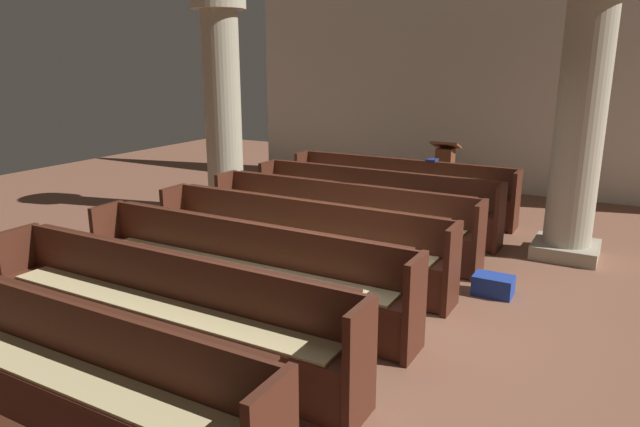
% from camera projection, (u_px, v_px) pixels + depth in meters
% --- Properties ---
extents(ground_plane, '(19.20, 19.20, 0.00)m').
position_uv_depth(ground_plane, '(344.00, 299.00, 6.06)').
color(ground_plane, brown).
extents(back_wall, '(10.00, 0.16, 4.50)m').
position_uv_depth(back_wall, '(493.00, 71.00, 10.60)').
color(back_wall, silver).
rests_on(back_wall, ground).
extents(pew_row_0, '(3.69, 0.46, 0.89)m').
position_uv_depth(pew_row_0, '(400.00, 186.00, 9.24)').
color(pew_row_0, '#4C2316').
rests_on(pew_row_0, ground).
extents(pew_row_1, '(3.69, 0.46, 0.89)m').
position_uv_depth(pew_row_1, '(373.00, 199.00, 8.34)').
color(pew_row_1, '#4C2316').
rests_on(pew_row_1, ground).
extents(pew_row_2, '(3.69, 0.47, 0.89)m').
position_uv_depth(pew_row_2, '(339.00, 216.00, 7.44)').
color(pew_row_2, '#4C2316').
rests_on(pew_row_2, ground).
extents(pew_row_3, '(3.69, 0.46, 0.89)m').
position_uv_depth(pew_row_3, '(296.00, 238.00, 6.54)').
color(pew_row_3, '#4C2316').
rests_on(pew_row_3, ground).
extents(pew_row_4, '(3.69, 0.46, 0.89)m').
position_uv_depth(pew_row_4, '(240.00, 266.00, 5.64)').
color(pew_row_4, '#4C2316').
rests_on(pew_row_4, ground).
extents(pew_row_5, '(3.69, 0.47, 0.89)m').
position_uv_depth(pew_row_5, '(162.00, 306.00, 4.74)').
color(pew_row_5, '#4C2316').
rests_on(pew_row_5, ground).
extents(pew_row_6, '(3.69, 0.46, 0.89)m').
position_uv_depth(pew_row_6, '(47.00, 364.00, 3.84)').
color(pew_row_6, '#4C2316').
rests_on(pew_row_6, ground).
extents(pillar_aisle_side, '(0.84, 0.84, 3.49)m').
position_uv_depth(pillar_aisle_side, '(581.00, 114.00, 6.92)').
color(pillar_aisle_side, '#9F967E').
rests_on(pillar_aisle_side, ground).
extents(pillar_far_side, '(0.84, 0.84, 3.49)m').
position_uv_depth(pillar_far_side, '(222.00, 101.00, 9.09)').
color(pillar_far_side, '#9F967E').
rests_on(pillar_far_side, ground).
extents(lectern, '(0.48, 0.45, 1.08)m').
position_uv_depth(lectern, '(444.00, 176.00, 10.13)').
color(lectern, brown).
rests_on(lectern, ground).
extents(hymn_book, '(0.15, 0.20, 0.04)m').
position_uv_depth(hymn_book, '(432.00, 160.00, 9.08)').
color(hymn_book, navy).
rests_on(hymn_book, pew_row_0).
extents(kneeler_box_blue, '(0.41, 0.27, 0.22)m').
position_uv_depth(kneeler_box_blue, '(493.00, 285.00, 6.14)').
color(kneeler_box_blue, navy).
rests_on(kneeler_box_blue, ground).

